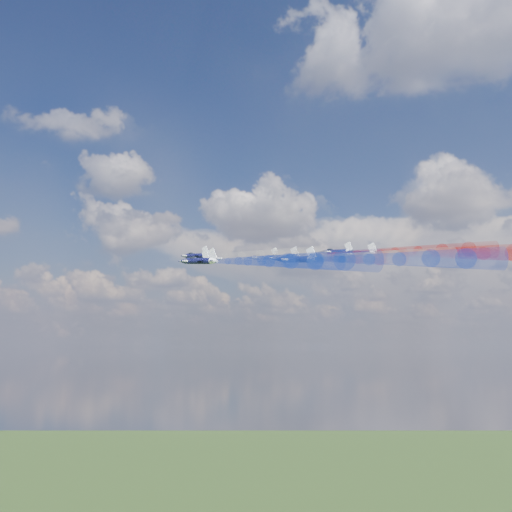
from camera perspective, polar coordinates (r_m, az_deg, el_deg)
The scene contains 16 objects.
jet_lead at distance 153.22m, azimuth -5.68°, elevation 0.02°, with size 9.02×11.27×3.01m, color black, non-canonical shape.
trail_lead at distance 136.79m, azimuth 0.40°, elevation 0.09°, with size 3.76×35.03×3.76m, color white, non-canonical shape.
jet_inner_left at distance 136.48m, azimuth -5.76°, elevation -0.49°, with size 9.02×11.27×3.01m, color black, non-canonical shape.
trail_inner_left at distance 120.13m, azimuth 1.16°, elevation -0.47°, with size 3.76×35.03×3.76m, color blue, non-canonical shape.
jet_inner_right at distance 153.29m, azimuth 0.76°, elevation -0.13°, with size 9.02×11.27×3.01m, color black, non-canonical shape.
trail_inner_right at distance 138.79m, azimuth 7.52°, elevation -0.07°, with size 3.76×35.03×3.76m, color red, non-canonical shape.
jet_outer_left at distance 117.32m, azimuth -5.31°, elevation -0.46°, with size 9.02×11.27×3.01m, color black, non-canonical shape.
trail_outer_left at distance 101.27m, azimuth 2.98°, elevation -0.44°, with size 3.76×35.03×3.76m, color blue, non-canonical shape.
jet_center_third at distance 133.61m, azimuth 2.43°, elevation -0.20°, with size 9.02×11.27×3.01m, color black, non-canonical shape.
trail_center_third at distance 119.80m, azimuth 10.48°, elevation -0.14°, with size 3.76×35.03×3.76m, color white, non-canonical shape.
jet_outer_right at distance 151.98m, azimuth 7.53°, elevation 0.39°, with size 9.02×11.27×3.01m, color black, non-canonical shape.
trail_outer_right at distance 139.72m, azimuth 14.95°, elevation 0.49°, with size 3.76×35.03×3.76m, color red, non-canonical shape.
jet_rear_left at distance 117.31m, azimuth 3.78°, elevation -0.32°, with size 9.02×11.27×3.01m, color black, non-canonical shape.
trail_rear_left at distance 104.14m, azimuth 13.25°, elevation -0.27°, with size 3.76×35.03×3.76m, color blue, non-canonical shape.
jet_rear_right at distance 135.61m, azimuth 9.53°, elevation 0.18°, with size 9.02×11.27×3.01m, color black, non-canonical shape.
trail_rear_right at distance 124.20m, azimuth 18.10°, elevation 0.27°, with size 3.76×35.03×3.76m, color red, non-canonical shape.
Camera 1 is at (59.64, -133.72, 135.69)m, focal length 42.65 mm.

